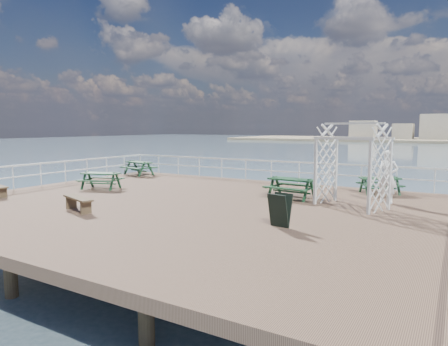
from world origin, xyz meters
TOP-DOWN VIEW (x-y plane):
  - ground at (0.00, 0.00)m, footprint 18.00×14.00m
  - railing at (-0.07, 2.57)m, footprint 17.77×13.76m
  - picnic_table_a at (-7.80, 5.58)m, footprint 2.10×1.85m
  - picnic_table_b at (2.60, 2.90)m, footprint 1.94×1.62m
  - picnic_table_c at (5.40, 5.73)m, footprint 2.02×1.92m
  - picnic_table_d at (-5.70, 0.80)m, footprint 2.01×1.80m
  - flat_bench_far at (-2.63, -2.99)m, footprint 1.66×0.85m
  - trellis_arbor at (5.00, 2.28)m, footprint 2.65×2.04m
  - sandwich_board at (3.96, -1.57)m, footprint 0.65×0.53m
  - person at (5.98, 3.70)m, footprint 0.74×0.51m

SIDE VIEW (x-z plane):
  - ground at x=0.00m, z-range -0.30..0.00m
  - flat_bench_far at x=-2.63m, z-range 0.12..0.58m
  - sandwich_board at x=3.96m, z-range -0.01..0.94m
  - picnic_table_c at x=5.40m, z-range 0.11..0.88m
  - picnic_table_d at x=-5.70m, z-range 0.11..0.93m
  - picnic_table_a at x=-7.80m, z-range 0.12..1.00m
  - picnic_table_b at x=2.60m, z-range 0.12..1.00m
  - railing at x=-0.07m, z-range 0.32..1.42m
  - person at x=5.98m, z-range 0.00..1.94m
  - trellis_arbor at x=5.00m, z-range -0.16..2.77m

